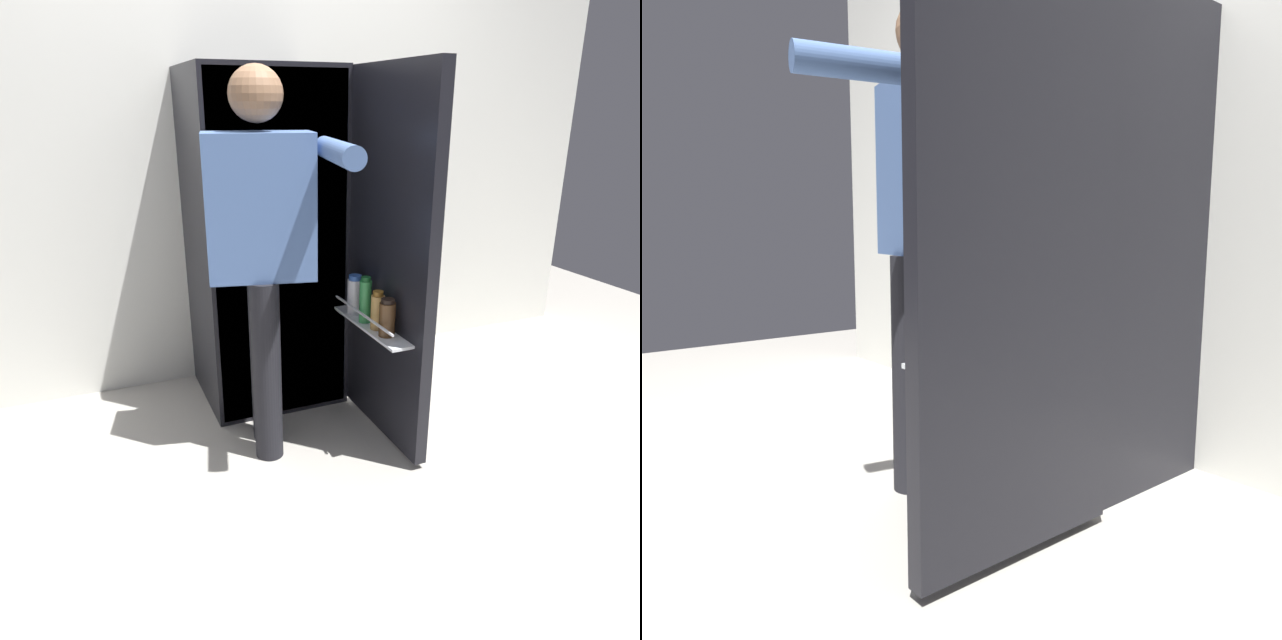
% 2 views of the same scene
% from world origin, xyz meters
% --- Properties ---
extents(ground_plane, '(6.54, 6.54, 0.00)m').
position_xyz_m(ground_plane, '(0.00, 0.00, 0.00)').
color(ground_plane, '#B7B2A8').
extents(kitchen_wall, '(4.40, 0.10, 2.66)m').
position_xyz_m(kitchen_wall, '(0.00, 0.90, 1.33)').
color(kitchen_wall, silver).
rests_on(kitchen_wall, ground_plane).
extents(refrigerator, '(0.72, 1.27, 1.61)m').
position_xyz_m(refrigerator, '(0.03, 0.50, 0.81)').
color(refrigerator, black).
rests_on(refrigerator, ground_plane).
extents(person, '(0.54, 0.77, 1.59)m').
position_xyz_m(person, '(-0.16, 0.02, 0.95)').
color(person, black).
rests_on(person, ground_plane).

